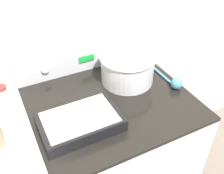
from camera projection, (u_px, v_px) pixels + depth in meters
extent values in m
cube|color=silver|center=(77.00, 9.00, 1.38)|extent=(8.00, 0.05, 2.50)
cube|color=#BCBCC1|center=(110.00, 158.00, 1.59)|extent=(0.79, 0.70, 0.90)
cube|color=black|center=(110.00, 101.00, 1.31)|extent=(0.79, 0.70, 0.02)
cylinder|color=silver|center=(149.00, 164.00, 1.09)|extent=(0.65, 0.02, 0.02)
cube|color=#BCBCC1|center=(85.00, 57.00, 1.49)|extent=(0.79, 0.05, 0.15)
cylinder|color=white|center=(45.00, 69.00, 1.38)|extent=(0.04, 0.02, 0.04)
cylinder|color=white|center=(124.00, 49.00, 1.55)|extent=(0.04, 0.02, 0.04)
cube|color=green|center=(87.00, 58.00, 1.46)|extent=(0.09, 0.01, 0.03)
cylinder|color=silver|center=(127.00, 68.00, 1.39)|extent=(0.28, 0.28, 0.16)
torus|color=silver|center=(128.00, 56.00, 1.35)|extent=(0.30, 0.30, 0.01)
cylinder|color=beige|center=(128.00, 59.00, 1.36)|extent=(0.26, 0.26, 0.02)
cube|color=black|center=(80.00, 122.00, 1.14)|extent=(0.35, 0.23, 0.06)
cube|color=#D1BC7A|center=(80.00, 120.00, 1.13)|extent=(0.31, 0.21, 0.03)
cylinder|color=teal|center=(163.00, 76.00, 1.46)|extent=(0.01, 0.22, 0.01)
sphere|color=teal|center=(177.00, 84.00, 1.36)|extent=(0.06, 0.06, 0.06)
cylinder|color=beige|center=(3.00, 98.00, 1.21)|extent=(0.05, 0.05, 0.11)
cylinder|color=red|center=(0.00, 88.00, 1.18)|extent=(0.05, 0.05, 0.01)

